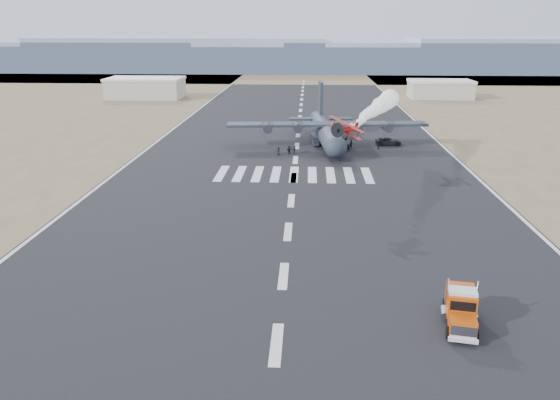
# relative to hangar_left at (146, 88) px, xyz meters

# --- Properties ---
(ground) EXTENTS (500.00, 500.00, 0.00)m
(ground) POSITION_rel_hangar_left_xyz_m (52.00, -145.00, -3.41)
(ground) COLOR black
(ground) RESTS_ON ground
(scrub_far) EXTENTS (500.00, 80.00, 0.00)m
(scrub_far) POSITION_rel_hangar_left_xyz_m (52.00, 85.00, -3.41)
(scrub_far) COLOR olive
(scrub_far) RESTS_ON ground
(runway_markings) EXTENTS (60.00, 260.00, 0.01)m
(runway_markings) POSITION_rel_hangar_left_xyz_m (52.00, -85.00, -3.40)
(runway_markings) COLOR silver
(runway_markings) RESTS_ON ground
(ridge_seg_b) EXTENTS (150.00, 50.00, 15.00)m
(ridge_seg_b) POSITION_rel_hangar_left_xyz_m (-78.00, 115.00, 4.09)
(ridge_seg_b) COLOR #8291A5
(ridge_seg_b) RESTS_ON ground
(ridge_seg_c) EXTENTS (150.00, 50.00, 17.00)m
(ridge_seg_c) POSITION_rel_hangar_left_xyz_m (-13.00, 115.00, 5.09)
(ridge_seg_c) COLOR #8291A5
(ridge_seg_c) RESTS_ON ground
(ridge_seg_d) EXTENTS (150.00, 50.00, 13.00)m
(ridge_seg_d) POSITION_rel_hangar_left_xyz_m (52.00, 115.00, 3.09)
(ridge_seg_d) COLOR #8291A5
(ridge_seg_d) RESTS_ON ground
(ridge_seg_e) EXTENTS (150.00, 50.00, 15.00)m
(ridge_seg_e) POSITION_rel_hangar_left_xyz_m (117.00, 115.00, 4.09)
(ridge_seg_e) COLOR #8291A5
(ridge_seg_e) RESTS_ON ground
(ridge_seg_f) EXTENTS (150.00, 50.00, 17.00)m
(ridge_seg_f) POSITION_rel_hangar_left_xyz_m (182.00, 115.00, 5.09)
(ridge_seg_f) COLOR #8291A5
(ridge_seg_f) RESTS_ON ground
(hangar_left) EXTENTS (24.50, 14.50, 6.70)m
(hangar_left) POSITION_rel_hangar_left_xyz_m (0.00, 0.00, 0.00)
(hangar_left) COLOR #A39F91
(hangar_left) RESTS_ON ground
(hangar_right) EXTENTS (20.50, 12.50, 5.90)m
(hangar_right) POSITION_rel_hangar_left_xyz_m (98.00, 5.00, -0.40)
(hangar_right) COLOR #A39F91
(hangar_right) RESTS_ON ground
(semi_truck) EXTENTS (3.34, 7.29, 3.21)m
(semi_truck) POSITION_rel_hangar_left_xyz_m (66.81, -141.35, -1.83)
(semi_truck) COLOR black
(semi_truck) RESTS_ON ground
(aerobatic_biplane) EXTENTS (5.35, 5.23, 2.97)m
(aerobatic_biplane) POSITION_rel_hangar_left_xyz_m (59.37, -108.66, 6.68)
(aerobatic_biplane) COLOR red
(smoke_trail) EXTENTS (11.58, 30.85, 3.52)m
(smoke_trail) POSITION_rel_hangar_left_xyz_m (67.62, -83.70, 6.92)
(smoke_trail) COLOR white
(transport_aircraft) EXTENTS (40.05, 32.92, 11.55)m
(transport_aircraft) POSITION_rel_hangar_left_xyz_m (57.84, -70.99, -0.43)
(transport_aircraft) COLOR #232C34
(transport_aircraft) RESTS_ON ground
(support_vehicle) EXTENTS (5.29, 2.44, 1.47)m
(support_vehicle) POSITION_rel_hangar_left_xyz_m (70.63, -71.03, -2.67)
(support_vehicle) COLOR black
(support_vehicle) RESTS_ON ground
(crew_a) EXTENTS (0.76, 0.79, 1.70)m
(crew_a) POSITION_rel_hangar_left_xyz_m (59.38, -77.01, -2.56)
(crew_a) COLOR black
(crew_a) RESTS_ON ground
(crew_b) EXTENTS (0.98, 0.78, 1.76)m
(crew_b) POSITION_rel_hangar_left_xyz_m (62.83, -74.78, -2.53)
(crew_b) COLOR black
(crew_b) RESTS_ON ground
(crew_c) EXTENTS (1.16, 0.81, 1.64)m
(crew_c) POSITION_rel_hangar_left_xyz_m (51.67, -80.41, -2.59)
(crew_c) COLOR black
(crew_c) RESTS_ON ground
(crew_d) EXTENTS (1.11, 0.96, 1.69)m
(crew_d) POSITION_rel_hangar_left_xyz_m (68.09, -75.32, -2.56)
(crew_d) COLOR black
(crew_d) RESTS_ON ground
(crew_e) EXTENTS (0.88, 0.88, 1.58)m
(crew_e) POSITION_rel_hangar_left_xyz_m (48.67, -81.24, -2.62)
(crew_e) COLOR black
(crew_e) RESTS_ON ground
(crew_f) EXTENTS (1.52, 1.31, 1.65)m
(crew_f) POSITION_rel_hangar_left_xyz_m (50.72, -80.33, -2.59)
(crew_f) COLOR black
(crew_f) RESTS_ON ground
(crew_g) EXTENTS (0.65, 0.56, 1.63)m
(crew_g) POSITION_rel_hangar_left_xyz_m (57.61, -79.02, -2.59)
(crew_g) COLOR black
(crew_g) RESTS_ON ground
(crew_h) EXTENTS (0.90, 0.87, 1.60)m
(crew_h) POSITION_rel_hangar_left_xyz_m (62.03, -78.10, -2.61)
(crew_h) COLOR black
(crew_h) RESTS_ON ground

